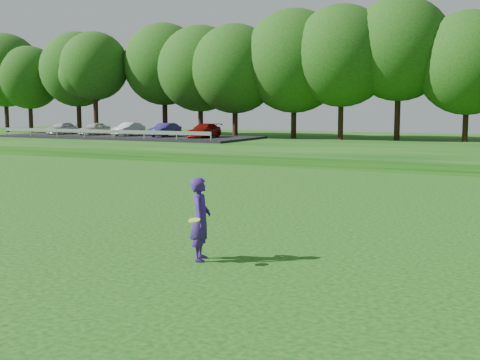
% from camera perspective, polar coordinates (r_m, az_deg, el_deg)
% --- Properties ---
extents(ground, '(140.00, 140.00, 0.00)m').
position_cam_1_polar(ground, '(16.01, -12.00, -5.37)').
color(ground, '#0B3D0C').
rests_on(ground, ground).
extents(berm, '(130.00, 30.00, 0.60)m').
position_cam_1_polar(berm, '(47.37, 14.31, 2.98)').
color(berm, '#0B3D0C').
rests_on(berm, ground).
extents(walking_path, '(130.00, 1.60, 0.04)m').
position_cam_1_polar(walking_path, '(33.86, 9.37, 1.14)').
color(walking_path, gray).
rests_on(walking_path, ground).
extents(treeline, '(104.00, 7.00, 15.00)m').
position_cam_1_polar(treeline, '(51.42, 15.52, 11.94)').
color(treeline, '#1A400E').
rests_on(treeline, berm).
extents(parking_lot, '(24.00, 9.00, 1.38)m').
position_cam_1_polar(parking_lot, '(56.20, -10.45, 4.38)').
color(parking_lot, black).
rests_on(parking_lot, berm).
extents(woman, '(0.66, 1.02, 1.84)m').
position_cam_1_polar(woman, '(13.26, -3.77, -3.71)').
color(woman, '#381A79').
rests_on(woman, ground).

